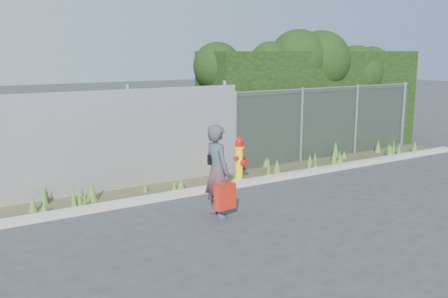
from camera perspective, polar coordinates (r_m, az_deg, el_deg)
The scene contains 10 objects.
ground at distance 9.72m, azimuth 5.95°, elevation -6.98°, with size 80.00×80.00×0.00m, color #323234.
curb at distance 11.11m, azimuth 0.21°, elevation -4.26°, with size 16.00×0.22×0.12m, color #A7A197.
weed_strip at distance 11.66m, azimuth -1.30°, elevation -3.16°, with size 16.00×1.35×0.55m.
corrugated_fence at distance 10.72m, azimuth -18.21°, elevation 0.32°, with size 8.50×0.21×2.30m.
chainlink_fence at distance 14.44m, azimuth 12.01°, elevation 3.03°, with size 6.50×0.07×2.05m.
hedge at distance 15.24m, azimuth 10.20°, elevation 6.95°, with size 7.60×1.88×3.63m.
fire_hydrant at distance 11.55m, azimuth 1.76°, elevation -1.30°, with size 0.36×0.32×1.08m.
woman at distance 9.10m, azimuth -0.79°, elevation -2.54°, with size 0.63×0.41×1.72m, color #105E6A.
red_tote_bag at distance 9.01m, azimuth 0.12°, elevation -5.45°, with size 0.42×0.15×0.55m.
black_shoulder_bag at distance 9.18m, azimuth -1.15°, elevation -1.18°, with size 0.24×0.10×0.18m.
Camera 1 is at (-5.73, -7.24, 3.02)m, focal length 40.00 mm.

